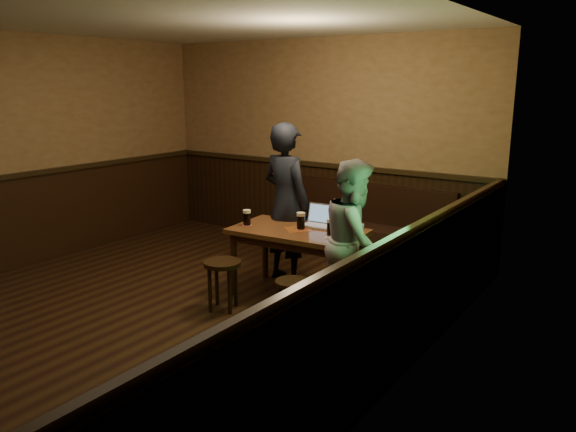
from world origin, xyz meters
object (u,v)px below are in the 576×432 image
(stool_left, at_px, (223,271))
(pint_right, at_px, (331,227))
(pint_mid, at_px, (301,221))
(stool_right, at_px, (292,289))
(laptop, at_px, (319,220))
(person_grey, at_px, (355,241))
(pub_table, at_px, (298,238))
(bench, at_px, (366,235))
(pint_left, at_px, (247,218))
(person_suit, at_px, (286,203))

(stool_left, distance_m, pint_right, 1.16)
(pint_mid, bearing_deg, stool_right, -63.02)
(stool_left, height_order, laptop, laptop)
(person_grey, bearing_deg, pint_mid, 52.93)
(pub_table, height_order, stool_left, pub_table)
(person_grey, bearing_deg, bench, 1.94)
(stool_right, distance_m, pint_left, 1.12)
(bench, relative_size, person_grey, 1.43)
(stool_right, relative_size, pint_left, 2.52)
(pint_right, distance_m, laptop, 0.43)
(person_suit, bearing_deg, stool_left, 99.59)
(pint_left, relative_size, person_grey, 0.11)
(bench, height_order, person_grey, person_grey)
(stool_left, xyz_separation_m, pint_left, (-0.13, 0.56, 0.41))
(stool_right, bearing_deg, stool_left, -173.23)
(pint_mid, bearing_deg, stool_left, -119.98)
(person_grey, bearing_deg, stool_left, 93.48)
(laptop, bearing_deg, person_grey, -38.66)
(bench, height_order, person_suit, person_suit)
(bench, relative_size, stool_left, 4.37)
(bench, bearing_deg, stool_right, -80.91)
(pint_left, distance_m, laptop, 0.77)
(bench, relative_size, stool_right, 5.09)
(stool_right, bearing_deg, pub_table, 119.20)
(bench, relative_size, pint_mid, 12.20)
(pint_left, relative_size, pint_mid, 0.95)
(pub_table, bearing_deg, person_grey, -18.74)
(pub_table, height_order, pint_left, pint_left)
(pub_table, bearing_deg, stool_right, -65.43)
(bench, bearing_deg, pint_right, -75.82)
(pub_table, relative_size, stool_left, 2.82)
(bench, relative_size, pint_left, 12.82)
(person_suit, bearing_deg, pub_table, 148.80)
(pint_left, bearing_deg, laptop, 33.77)
(pint_mid, distance_m, person_suit, 0.53)
(stool_right, xyz_separation_m, person_suit, (-0.74, 0.99, 0.55))
(bench, height_order, stool_right, bench)
(pint_right, xyz_separation_m, person_suit, (-0.80, 0.38, 0.08))
(pint_mid, xyz_separation_m, pint_right, (0.39, -0.05, -0.00))
(pub_table, xyz_separation_m, pint_mid, (0.02, 0.02, 0.19))
(stool_right, bearing_deg, person_grey, 47.82)
(bench, bearing_deg, pub_table, -90.00)
(bench, bearing_deg, pint_left, -107.09)
(laptop, bearing_deg, stool_left, -121.71)
(pint_mid, relative_size, person_suit, 0.10)
(stool_right, xyz_separation_m, laptop, (-0.26, 0.90, 0.44))
(laptop, bearing_deg, person_suit, 164.97)
(pint_left, height_order, laptop, laptop)
(pint_right, bearing_deg, pint_mid, 172.85)
(pub_table, distance_m, pint_mid, 0.19)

